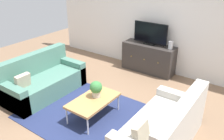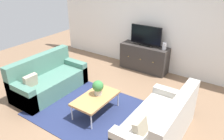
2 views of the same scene
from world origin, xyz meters
The scene contains 10 objects.
ground_plane centered at (0.00, 0.00, 0.00)m, with size 10.00×10.00×0.00m, color #84664C.
wall_back centered at (0.00, 2.55, 1.35)m, with size 6.40×0.12×2.70m, color white.
area_rug centered at (0.00, -0.15, 0.01)m, with size 2.50×1.90×0.01m, color navy.
couch_left_side centered at (-1.44, -0.10, 0.29)m, with size 0.83×1.75×0.87m.
couch_right_side centered at (1.44, -0.10, 0.29)m, with size 0.83×1.75×0.87m.
coffee_table centered at (0.05, -0.14, 0.35)m, with size 0.57×0.98×0.38m.
potted_plant centered at (0.03, -0.04, 0.56)m, with size 0.23×0.23×0.31m.
tv_console centered at (-0.10, 2.27, 0.37)m, with size 1.37×0.47×0.74m.
flat_screen_tv centered at (-0.10, 2.29, 1.01)m, with size 0.89×0.16×0.56m.
glass_vase centered at (0.47, 2.27, 0.83)m, with size 0.11×0.11×0.19m, color silver.
Camera 1 is at (2.46, -2.94, 2.67)m, focal length 37.99 mm.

